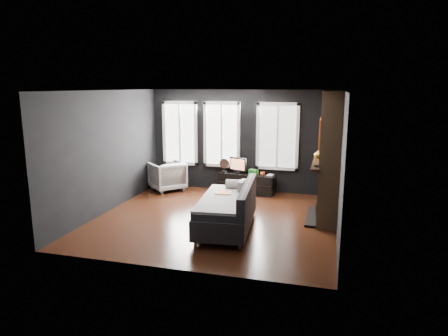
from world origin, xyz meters
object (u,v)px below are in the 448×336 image
(media_console, at_px, (247,183))
(monitor, at_px, (238,164))
(book, at_px, (268,171))
(mug, at_px, (263,173))
(sofa, at_px, (227,206))
(armchair, at_px, (167,175))
(mantel_vase, at_px, (318,154))

(media_console, relative_size, monitor, 2.88)
(media_console, relative_size, book, 7.45)
(media_console, relative_size, mug, 12.16)
(sofa, xyz_separation_m, book, (0.38, 2.77, 0.16))
(armchair, height_order, book, armchair)
(media_console, distance_m, book, 0.67)
(armchair, relative_size, media_console, 0.57)
(monitor, distance_m, mantel_vase, 2.49)
(armchair, relative_size, book, 4.22)
(monitor, bearing_deg, armchair, -147.60)
(mantel_vase, bearing_deg, monitor, 150.01)
(sofa, relative_size, mantel_vase, 10.96)
(media_console, bearing_deg, sofa, -78.42)
(sofa, relative_size, mug, 17.36)
(armchair, distance_m, mug, 2.60)
(sofa, bearing_deg, media_console, 88.29)
(sofa, height_order, armchair, sofa)
(media_console, height_order, mantel_vase, mantel_vase)
(sofa, distance_m, media_console, 2.80)
(armchair, bearing_deg, mug, 136.23)
(monitor, distance_m, mug, 0.73)
(mantel_vase, bearing_deg, mug, 143.14)
(mug, xyz_separation_m, mantel_vase, (1.41, -1.06, 0.74))
(mug, relative_size, mantel_vase, 0.63)
(mantel_vase, bearing_deg, book, 137.67)
(book, bearing_deg, sofa, -97.76)
(armchair, distance_m, book, 2.73)
(sofa, height_order, monitor, monitor)
(armchair, distance_m, mantel_vase, 4.20)
(armchair, distance_m, media_console, 2.18)
(mug, distance_m, mantel_vase, 1.91)
(book, xyz_separation_m, mantel_vase, (1.29, -1.17, 0.70))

